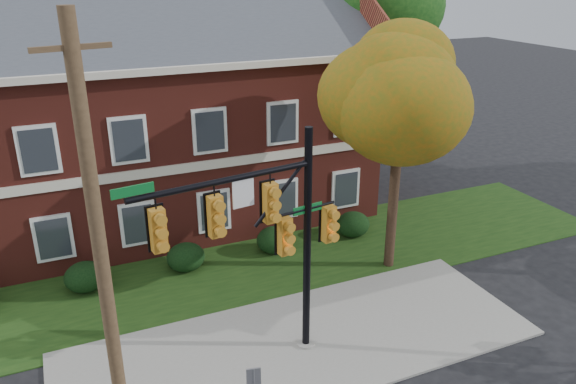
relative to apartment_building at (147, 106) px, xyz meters
name	(u,v)px	position (x,y,z in m)	size (l,w,h in m)	color
ground	(316,365)	(2.00, -11.95, -4.99)	(120.00, 120.00, 0.00)	black
sidewalk	(301,344)	(2.00, -10.95, -4.95)	(14.00, 5.00, 0.08)	gray
grass_strip	(244,267)	(2.00, -5.95, -4.97)	(30.00, 6.00, 0.04)	#193811
apartment_building	(147,106)	(0.00, 0.00, 0.00)	(18.80, 8.80, 9.74)	maroon
hedge_left	(85,277)	(-3.50, -5.25, -4.46)	(1.40, 1.26, 1.05)	black
hedge_center	(186,257)	(0.00, -5.25, -4.46)	(1.40, 1.26, 1.05)	black
hedge_right	(274,240)	(3.50, -5.25, -4.46)	(1.40, 1.26, 1.05)	black
hedge_far_right	(353,224)	(7.00, -5.25, -4.46)	(1.40, 1.26, 1.05)	black
tree_near_right	(410,88)	(7.22, -8.09, 1.68)	(4.50, 4.25, 8.58)	black
tree_right_rear	(375,17)	(11.31, 0.86, 3.13)	(6.30, 5.95, 10.62)	black
traffic_signal	(269,229)	(0.92, -11.26, -0.85)	(5.92, 1.07, 6.66)	gray
utility_pole	(99,241)	(-3.24, -11.87, -0.05)	(1.51, 0.39, 9.74)	#473421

